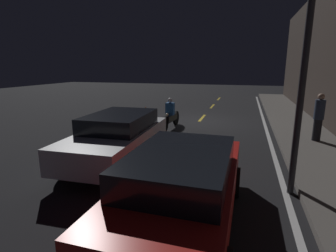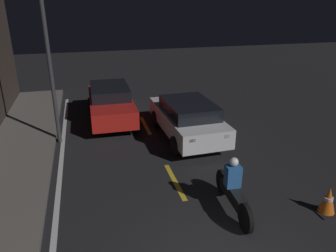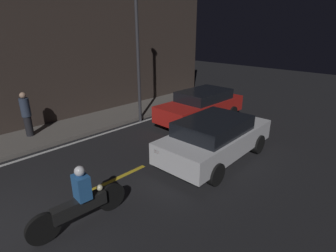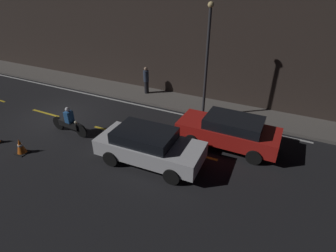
{
  "view_description": "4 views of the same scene",
  "coord_description": "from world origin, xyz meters",
  "px_view_note": "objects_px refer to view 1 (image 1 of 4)",
  "views": [
    {
      "loc": [
        13.14,
        2.21,
        2.79
      ],
      "look_at": [
        5.43,
        -0.07,
        0.95
      ],
      "focal_mm": 28.0,
      "sensor_mm": 36.0,
      "label": 1
    },
    {
      "loc": [
        -4.32,
        2.23,
        4.96
      ],
      "look_at": [
        5.22,
        -0.24,
        1.02
      ],
      "focal_mm": 35.0,
      "sensor_mm": 36.0,
      "label": 2
    },
    {
      "loc": [
        -0.17,
        -5.61,
        4.06
      ],
      "look_at": [
        5.46,
        -0.12,
        1.11
      ],
      "focal_mm": 28.0,
      "sensor_mm": 36.0,
      "label": 3
    },
    {
      "loc": [
        10.99,
        -8.83,
        6.65
      ],
      "look_at": [
        6.68,
        -0.0,
        1.08
      ],
      "focal_mm": 28.0,
      "sensor_mm": 36.0,
      "label": 4
    }
  ],
  "objects_px": {
    "taxi_red": "(183,185)",
    "motorcycle": "(171,116)",
    "traffic_cone_near": "(146,111)",
    "pedestrian": "(319,117)",
    "traffic_cone_mid": "(132,116)",
    "sedan_white": "(118,137)",
    "street_lamp": "(307,43)"
  },
  "relations": [
    {
      "from": "taxi_red",
      "to": "motorcycle",
      "type": "xyz_separation_m",
      "value": [
        -7.21,
        -2.27,
        -0.21
      ]
    },
    {
      "from": "pedestrian",
      "to": "taxi_red",
      "type": "bearing_deg",
      "value": -29.34
    },
    {
      "from": "taxi_red",
      "to": "traffic_cone_mid",
      "type": "bearing_deg",
      "value": 30.19
    },
    {
      "from": "sedan_white",
      "to": "traffic_cone_mid",
      "type": "relative_size",
      "value": 6.25
    },
    {
      "from": "sedan_white",
      "to": "motorcycle",
      "type": "height_order",
      "value": "sedan_white"
    },
    {
      "from": "pedestrian",
      "to": "traffic_cone_mid",
      "type": "bearing_deg",
      "value": -101.66
    },
    {
      "from": "street_lamp",
      "to": "taxi_red",
      "type": "bearing_deg",
      "value": -47.23
    },
    {
      "from": "pedestrian",
      "to": "sedan_white",
      "type": "bearing_deg",
      "value": -59.15
    },
    {
      "from": "pedestrian",
      "to": "street_lamp",
      "type": "bearing_deg",
      "value": -18.54
    },
    {
      "from": "taxi_red",
      "to": "sedan_white",
      "type": "bearing_deg",
      "value": 45.12
    },
    {
      "from": "sedan_white",
      "to": "taxi_red",
      "type": "xyz_separation_m",
      "value": [
        2.6,
        2.56,
        0.01
      ]
    },
    {
      "from": "motorcycle",
      "to": "traffic_cone_near",
      "type": "relative_size",
      "value": 3.84
    },
    {
      "from": "traffic_cone_near",
      "to": "pedestrian",
      "type": "height_order",
      "value": "pedestrian"
    },
    {
      "from": "traffic_cone_near",
      "to": "traffic_cone_mid",
      "type": "distance_m",
      "value": 1.78
    },
    {
      "from": "traffic_cone_mid",
      "to": "pedestrian",
      "type": "bearing_deg",
      "value": 78.34
    },
    {
      "from": "traffic_cone_near",
      "to": "traffic_cone_mid",
      "type": "xyz_separation_m",
      "value": [
        1.78,
        -0.03,
        0.06
      ]
    },
    {
      "from": "taxi_red",
      "to": "street_lamp",
      "type": "relative_size",
      "value": 0.76
    },
    {
      "from": "taxi_red",
      "to": "motorcycle",
      "type": "relative_size",
      "value": 1.97
    },
    {
      "from": "traffic_cone_near",
      "to": "traffic_cone_mid",
      "type": "relative_size",
      "value": 0.83
    },
    {
      "from": "sedan_white",
      "to": "street_lamp",
      "type": "bearing_deg",
      "value": 79.23
    },
    {
      "from": "taxi_red",
      "to": "pedestrian",
      "type": "relative_size",
      "value": 2.57
    },
    {
      "from": "sedan_white",
      "to": "traffic_cone_near",
      "type": "distance_m",
      "value": 7.31
    },
    {
      "from": "sedan_white",
      "to": "motorcycle",
      "type": "xyz_separation_m",
      "value": [
        -4.6,
        0.29,
        -0.2
      ]
    },
    {
      "from": "sedan_white",
      "to": "pedestrian",
      "type": "bearing_deg",
      "value": 118.83
    },
    {
      "from": "traffic_cone_near",
      "to": "street_lamp",
      "type": "relative_size",
      "value": 0.1
    },
    {
      "from": "traffic_cone_mid",
      "to": "pedestrian",
      "type": "height_order",
      "value": "pedestrian"
    },
    {
      "from": "motorcycle",
      "to": "traffic_cone_mid",
      "type": "relative_size",
      "value": 3.19
    },
    {
      "from": "sedan_white",
      "to": "pedestrian",
      "type": "distance_m",
      "value": 7.07
    },
    {
      "from": "sedan_white",
      "to": "street_lamp",
      "type": "relative_size",
      "value": 0.76
    },
    {
      "from": "traffic_cone_near",
      "to": "taxi_red",
      "type": "bearing_deg",
      "value": 24.78
    },
    {
      "from": "motorcycle",
      "to": "traffic_cone_mid",
      "type": "distance_m",
      "value": 2.32
    },
    {
      "from": "sedan_white",
      "to": "motorcycle",
      "type": "distance_m",
      "value": 4.62
    }
  ]
}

